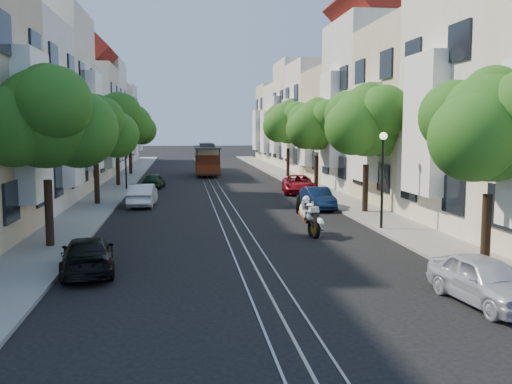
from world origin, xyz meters
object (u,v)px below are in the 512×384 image
object	(u,v)px
tree_e_b	(368,123)
tree_w_d	(130,127)
tree_e_d	(289,124)
lamp_west	(126,151)
cable_car	(207,158)
parked_car_e_far	(298,184)
parked_car_w_mid	(143,195)
tree_w_c	(117,120)
tree_w_a	(47,120)
tree_e_c	(318,126)
parked_car_e_near	(485,280)
parked_car_w_near	(88,255)
parked_car_e_mid	(318,198)
tree_w_b	(96,129)
parked_car_w_far	(154,181)
sportbike_rider	(308,213)
lamp_east	(383,166)
tree_e_a	(493,130)

from	to	relation	value
tree_e_b	tree_w_d	xyz separation A→B (m)	(-14.40, 27.00, -0.13)
tree_e_d	lamp_west	world-z (taller)	tree_e_d
cable_car	parked_car_e_far	size ratio (longest dim) A/B	1.60
parked_car_w_mid	tree_e_d	bearing A→B (deg)	-121.51
tree_w_c	tree_w_a	bearing A→B (deg)	-90.00
tree_e_c	tree_w_d	bearing A→B (deg)	131.99
tree_e_d	parked_car_e_near	distance (m)	37.66
parked_car_w_near	parked_car_w_mid	size ratio (longest dim) A/B	0.98
tree_w_a	tree_w_c	world-z (taller)	tree_w_c
lamp_west	parked_car_e_mid	xyz separation A→B (m)	(11.43, -11.03, -2.25)
tree_w_b	parked_car_w_far	distance (m)	10.37
lamp_west	parked_car_w_far	world-z (taller)	lamp_west
tree_e_d	sportbike_rider	bearing A→B (deg)	-99.04
lamp_east	parked_car_w_near	world-z (taller)	lamp_east
lamp_west	parked_car_w_mid	bearing A→B (deg)	-78.73
parked_car_e_mid	parked_car_w_near	world-z (taller)	parked_car_e_mid
parked_car_w_near	parked_car_w_mid	distance (m)	15.22
lamp_east	parked_car_w_mid	bearing A→B (deg)	139.40
lamp_west	parked_car_w_mid	size ratio (longest dim) A/B	1.06
parked_car_e_mid	parked_car_e_far	bearing A→B (deg)	84.88
tree_w_a	tree_w_b	bearing A→B (deg)	90.00
parked_car_e_far	lamp_east	bearing A→B (deg)	-79.98
cable_car	parked_car_w_far	bearing A→B (deg)	-111.84
cable_car	parked_car_e_mid	world-z (taller)	cable_car
tree_e_a	tree_e_d	size ratio (longest dim) A/B	0.92
parked_car_e_far	parked_car_w_near	distance (m)	23.09
tree_e_a	parked_car_e_far	xyz separation A→B (m)	(-1.66, 21.54, -3.77)
lamp_west	sportbike_rider	world-z (taller)	lamp_west
parked_car_e_mid	parked_car_w_far	world-z (taller)	parked_car_e_mid
tree_e_b	tree_w_c	world-z (taller)	tree_w_c
tree_e_d	parked_car_w_near	distance (m)	35.41
lamp_east	cable_car	world-z (taller)	lamp_east
parked_car_e_near	tree_e_d	bearing A→B (deg)	80.44
tree_w_b	sportbike_rider	xyz separation A→B (m)	(9.99, -10.71, -3.45)
tree_w_b	parked_car_e_far	distance (m)	14.04
tree_w_a	parked_car_w_near	size ratio (longest dim) A/B	1.73
tree_w_a	lamp_west	world-z (taller)	tree_w_a
sportbike_rider	parked_car_w_far	distance (m)	21.22
tree_e_b	sportbike_rider	distance (m)	8.14
tree_e_d	parked_car_w_mid	size ratio (longest dim) A/B	1.74
tree_e_d	parked_car_e_near	size ratio (longest dim) A/B	1.88
lamp_west	cable_car	xyz separation A→B (m)	(6.32, 12.13, -1.20)
tree_w_a	lamp_west	distance (m)	20.13
tree_w_a	lamp_east	world-z (taller)	tree_w_a
tree_w_b	parked_car_e_far	size ratio (longest dim) A/B	1.38
tree_e_c	tree_w_d	distance (m)	21.53
tree_e_b	sportbike_rider	xyz separation A→B (m)	(-4.41, -5.71, -3.79)
tree_e_c	parked_car_w_near	size ratio (longest dim) A/B	1.69
parked_car_e_mid	tree_e_a	bearing A→B (deg)	-82.94
tree_e_c	tree_w_c	size ratio (longest dim) A/B	0.92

